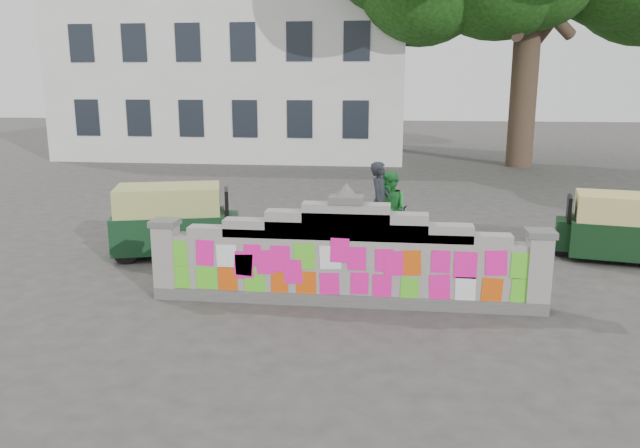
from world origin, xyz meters
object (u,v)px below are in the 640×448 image
at_px(rickshaw_left, 173,219).
at_px(rickshaw_right, 623,227).
at_px(pedestrian, 390,210).
at_px(cyclist_rider, 379,213).
at_px(cyclist_bike, 379,229).

height_order(rickshaw_left, rickshaw_right, rickshaw_left).
relative_size(pedestrian, rickshaw_left, 0.61).
bearing_deg(rickshaw_right, cyclist_rider, 9.99).
bearing_deg(rickshaw_left, pedestrian, -1.07).
xyz_separation_m(pedestrian, rickshaw_left, (-4.48, -1.19, -0.08)).
distance_m(pedestrian, rickshaw_right, 4.71).
bearing_deg(rickshaw_right, rickshaw_left, 15.68).
distance_m(cyclist_rider, rickshaw_left, 4.33).
xyz_separation_m(cyclist_bike, rickshaw_left, (-4.26, -0.80, 0.27)).
bearing_deg(pedestrian, rickshaw_right, 42.94).
relative_size(cyclist_rider, rickshaw_right, 0.66).
height_order(cyclist_bike, rickshaw_right, rickshaw_right).
height_order(cyclist_rider, rickshaw_left, cyclist_rider).
bearing_deg(pedestrian, cyclist_rider, -69.58).
xyz_separation_m(cyclist_rider, rickshaw_right, (4.90, -0.13, -0.13)).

